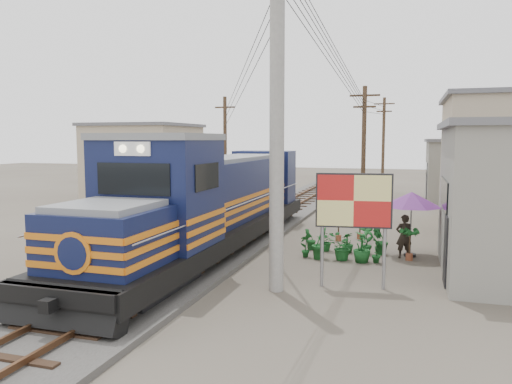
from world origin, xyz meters
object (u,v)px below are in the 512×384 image
(locomotive, at_px, (210,204))
(market_umbrella, at_px, (412,200))
(vendor, at_px, (404,236))
(billboard, at_px, (354,204))

(locomotive, distance_m, market_umbrella, 7.20)
(locomotive, relative_size, vendor, 10.93)
(billboard, relative_size, market_umbrella, 1.23)
(market_umbrella, bearing_deg, billboard, -109.11)
(locomotive, bearing_deg, market_umbrella, 12.70)
(billboard, distance_m, market_umbrella, 4.73)
(vendor, bearing_deg, billboard, 54.77)
(locomotive, relative_size, market_umbrella, 6.42)
(locomotive, bearing_deg, billboard, -27.71)
(locomotive, distance_m, vendor, 6.99)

